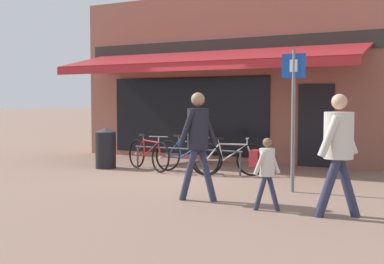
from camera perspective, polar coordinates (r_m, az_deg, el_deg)
The scene contains 11 objects.
ground_plane at distance 10.90m, azimuth -1.46°, elevation -5.13°, with size 160.00×160.00×0.00m, color #846656.
shop_front at distance 14.76m, azimuth 5.55°, elevation 6.26°, with size 8.93×5.00×4.67m.
bike_rack_rail at distance 11.28m, azimuth -0.70°, elevation -2.47°, with size 2.81×0.04×0.57m.
bicycle_red at distance 11.68m, azimuth -5.22°, elevation -2.64°, with size 1.65×0.84×0.87m.
bicycle_blue at distance 11.24m, azimuth -0.64°, elevation -2.84°, with size 1.85×0.52×0.89m.
bicycle_silver at distance 10.80m, azimuth 4.44°, elevation -3.16°, with size 1.62×0.89×0.88m.
pedestrian_adult at distance 8.02m, azimuth 0.71°, elevation -0.29°, with size 0.64×0.52×1.83m.
pedestrian_child at distance 7.43m, azimuth 8.66°, elevation -3.88°, with size 0.47×0.35×1.12m.
pedestrian_second_adult at distance 7.21m, azimuth 16.97°, elevation -1.23°, with size 0.62×0.70×1.79m.
litter_bin at distance 12.15m, azimuth -10.20°, elevation -1.88°, with size 0.52×0.52×1.01m.
parking_sign at distance 8.94m, azimuth 11.92°, elevation 3.00°, with size 0.44×0.07×2.59m.
Camera 1 is at (5.13, -9.47, 1.68)m, focal length 45.00 mm.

